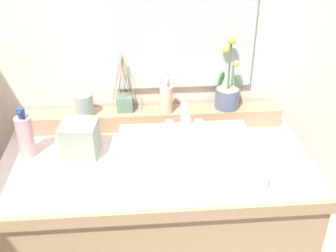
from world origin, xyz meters
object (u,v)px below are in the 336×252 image
(tissue_box, at_px, (80,139))
(potted_plant, at_px, (227,92))
(sink_basin, at_px, (188,157))
(soap_dispenser, at_px, (166,98))
(tumbler_cup, at_px, (84,105))
(reed_diffuser, at_px, (125,102))
(lotion_bottle, at_px, (25,136))

(tissue_box, bearing_deg, potted_plant, 18.08)
(sink_basin, bearing_deg, soap_dispenser, 100.61)
(tumbler_cup, bearing_deg, reed_diffuser, 10.99)
(lotion_bottle, bearing_deg, tissue_box, -1.81)
(sink_basin, relative_size, potted_plant, 1.56)
(reed_diffuser, bearing_deg, sink_basin, -55.21)
(potted_plant, bearing_deg, soap_dispenser, -174.74)
(reed_diffuser, bearing_deg, tumbler_cup, -169.01)
(potted_plant, bearing_deg, tumbler_cup, -177.64)
(potted_plant, distance_m, tissue_box, 0.63)
(potted_plant, height_order, lotion_bottle, potted_plant)
(soap_dispenser, height_order, reed_diffuser, reed_diffuser)
(soap_dispenser, relative_size, tissue_box, 1.17)
(sink_basin, relative_size, reed_diffuser, 2.00)
(lotion_bottle, bearing_deg, reed_diffuser, 28.10)
(soap_dispenser, distance_m, tumbler_cup, 0.33)
(soap_dispenser, xyz_separation_m, lotion_bottle, (-0.53, -0.16, -0.05))
(soap_dispenser, distance_m, lotion_bottle, 0.56)
(lotion_bottle, bearing_deg, soap_dispenser, 17.05)
(soap_dispenser, relative_size, tumbler_cup, 1.66)
(potted_plant, xyz_separation_m, lotion_bottle, (-0.79, -0.19, -0.06))
(sink_basin, distance_m, tumbler_cup, 0.49)
(soap_dispenser, bearing_deg, tumbler_cup, -179.90)
(sink_basin, xyz_separation_m, potted_plant, (0.20, 0.31, 0.10))
(lotion_bottle, bearing_deg, sink_basin, -12.24)
(tumbler_cup, relative_size, lotion_bottle, 0.47)
(potted_plant, relative_size, tissue_box, 2.37)
(tumbler_cup, distance_m, tissue_box, 0.18)
(potted_plant, xyz_separation_m, soap_dispenser, (-0.26, -0.02, -0.00))
(tumbler_cup, bearing_deg, sink_basin, -37.01)
(soap_dispenser, xyz_separation_m, reed_diffuser, (-0.17, 0.03, -0.02))
(sink_basin, height_order, tumbler_cup, sink_basin)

